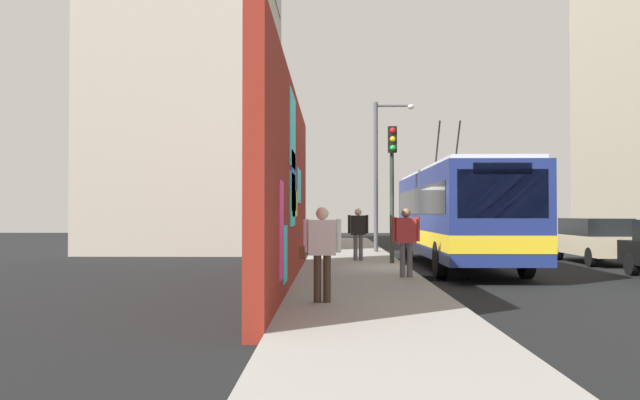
{
  "coord_description": "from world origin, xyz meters",
  "views": [
    {
      "loc": [
        -19.86,
        2.3,
        1.75
      ],
      "look_at": [
        -0.0,
        2.65,
        2.15
      ],
      "focal_mm": 37.36,
      "sensor_mm": 36.0,
      "label": 1
    }
  ],
  "objects_px": {
    "street_lamp": "(380,165)",
    "pedestrian_near_wall": "(322,246)",
    "city_bus": "(456,212)",
    "parked_car_champagne": "(596,239)",
    "traffic_light": "(392,171)",
    "pedestrian_at_curb": "(406,236)",
    "pedestrian_midblock": "(358,230)"
  },
  "relations": [
    {
      "from": "city_bus",
      "to": "pedestrian_at_curb",
      "type": "relative_size",
      "value": 6.89
    },
    {
      "from": "traffic_light",
      "to": "pedestrian_at_curb",
      "type": "bearing_deg",
      "value": 179.01
    },
    {
      "from": "parked_car_champagne",
      "to": "pedestrian_at_curb",
      "type": "height_order",
      "value": "pedestrian_at_curb"
    },
    {
      "from": "pedestrian_at_curb",
      "to": "pedestrian_midblock",
      "type": "distance_m",
      "value": 6.02
    },
    {
      "from": "parked_car_champagne",
      "to": "street_lamp",
      "type": "xyz_separation_m",
      "value": [
        4.25,
        7.26,
        2.93
      ]
    },
    {
      "from": "traffic_light",
      "to": "pedestrian_midblock",
      "type": "bearing_deg",
      "value": 40.23
    },
    {
      "from": "street_lamp",
      "to": "city_bus",
      "type": "bearing_deg",
      "value": -160.91
    },
    {
      "from": "pedestrian_near_wall",
      "to": "pedestrian_at_curb",
      "type": "bearing_deg",
      "value": -23.31
    },
    {
      "from": "pedestrian_at_curb",
      "to": "parked_car_champagne",
      "type": "bearing_deg",
      "value": -47.32
    },
    {
      "from": "traffic_light",
      "to": "street_lamp",
      "type": "relative_size",
      "value": 0.71
    },
    {
      "from": "parked_car_champagne",
      "to": "street_lamp",
      "type": "distance_m",
      "value": 8.9
    },
    {
      "from": "parked_car_champagne",
      "to": "pedestrian_at_curb",
      "type": "xyz_separation_m",
      "value": [
        -6.85,
        7.43,
        0.34
      ]
    },
    {
      "from": "street_lamp",
      "to": "pedestrian_near_wall",
      "type": "bearing_deg",
      "value": 172.01
    },
    {
      "from": "pedestrian_near_wall",
      "to": "traffic_light",
      "type": "relative_size",
      "value": 0.39
    },
    {
      "from": "parked_car_champagne",
      "to": "pedestrian_near_wall",
      "type": "relative_size",
      "value": 2.84
    },
    {
      "from": "pedestrian_at_curb",
      "to": "street_lamp",
      "type": "bearing_deg",
      "value": -0.91
    },
    {
      "from": "pedestrian_midblock",
      "to": "traffic_light",
      "type": "bearing_deg",
      "value": -139.77
    },
    {
      "from": "city_bus",
      "to": "parked_car_champagne",
      "type": "height_order",
      "value": "city_bus"
    },
    {
      "from": "city_bus",
      "to": "pedestrian_at_curb",
      "type": "distance_m",
      "value": 5.66
    },
    {
      "from": "pedestrian_at_curb",
      "to": "pedestrian_near_wall",
      "type": "xyz_separation_m",
      "value": [
        -4.76,
        2.05,
        -0.01
      ]
    },
    {
      "from": "city_bus",
      "to": "pedestrian_near_wall",
      "type": "xyz_separation_m",
      "value": [
        -9.92,
        4.28,
        -0.62
      ]
    },
    {
      "from": "traffic_light",
      "to": "pedestrian_near_wall",
      "type": "bearing_deg",
      "value": 167.3
    },
    {
      "from": "parked_car_champagne",
      "to": "pedestrian_midblock",
      "type": "relative_size",
      "value": 2.75
    },
    {
      "from": "pedestrian_near_wall",
      "to": "street_lamp",
      "type": "distance_m",
      "value": 16.23
    },
    {
      "from": "pedestrian_midblock",
      "to": "pedestrian_at_curb",
      "type": "bearing_deg",
      "value": -170.74
    },
    {
      "from": "city_bus",
      "to": "parked_car_champagne",
      "type": "distance_m",
      "value": 5.55
    },
    {
      "from": "city_bus",
      "to": "parked_car_champagne",
      "type": "xyz_separation_m",
      "value": [
        1.69,
        -5.2,
        -0.95
      ]
    },
    {
      "from": "street_lamp",
      "to": "parked_car_champagne",
      "type": "bearing_deg",
      "value": -120.35
    },
    {
      "from": "pedestrian_near_wall",
      "to": "traffic_light",
      "type": "bearing_deg",
      "value": -12.7
    },
    {
      "from": "parked_car_champagne",
      "to": "city_bus",
      "type": "bearing_deg",
      "value": 107.99
    },
    {
      "from": "city_bus",
      "to": "pedestrian_midblock",
      "type": "xyz_separation_m",
      "value": [
        0.78,
        3.2,
        -0.58
      ]
    },
    {
      "from": "pedestrian_at_curb",
      "to": "pedestrian_midblock",
      "type": "relative_size",
      "value": 0.98
    }
  ]
}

